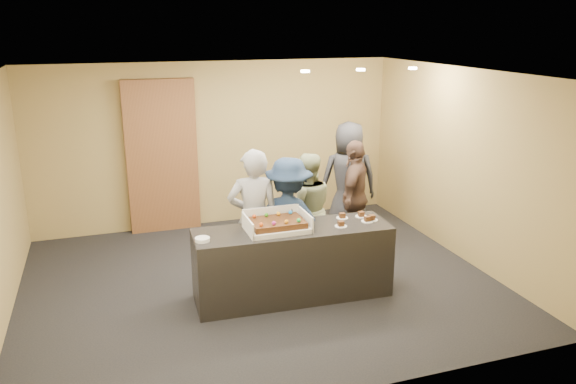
# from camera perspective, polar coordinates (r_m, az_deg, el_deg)

# --- Properties ---
(room) EXTENTS (6.04, 6.00, 2.70)m
(room) POSITION_cam_1_polar(r_m,az_deg,el_deg) (7.02, -3.06, 0.87)
(room) COLOR black
(room) RESTS_ON ground
(serving_counter) EXTENTS (2.43, 0.81, 0.90)m
(serving_counter) POSITION_cam_1_polar(r_m,az_deg,el_deg) (6.95, 0.49, -7.20)
(serving_counter) COLOR black
(serving_counter) RESTS_ON floor
(storage_cabinet) EXTENTS (1.12, 0.15, 2.45)m
(storage_cabinet) POSITION_cam_1_polar(r_m,az_deg,el_deg) (9.20, -12.68, 3.51)
(storage_cabinet) COLOR brown
(storage_cabinet) RESTS_ON floor
(cake_box) EXTENTS (0.74, 0.51, 0.22)m
(cake_box) POSITION_cam_1_polar(r_m,az_deg,el_deg) (6.72, -1.18, -3.45)
(cake_box) COLOR white
(cake_box) RESTS_ON serving_counter
(sheet_cake) EXTENTS (0.63, 0.44, 0.12)m
(sheet_cake) POSITION_cam_1_polar(r_m,az_deg,el_deg) (6.68, -1.12, -3.13)
(sheet_cake) COLOR #3C230D
(sheet_cake) RESTS_ON cake_box
(plate_stack) EXTENTS (0.17, 0.17, 0.04)m
(plate_stack) POSITION_cam_1_polar(r_m,az_deg,el_deg) (6.46, -8.69, -4.78)
(plate_stack) COLOR white
(plate_stack) RESTS_ON serving_counter
(slice_a) EXTENTS (0.15, 0.15, 0.07)m
(slice_a) POSITION_cam_1_polar(r_m,az_deg,el_deg) (6.86, 5.40, -3.32)
(slice_a) COLOR white
(slice_a) RESTS_ON serving_counter
(slice_b) EXTENTS (0.15, 0.15, 0.07)m
(slice_b) POSITION_cam_1_polar(r_m,az_deg,el_deg) (7.15, 5.53, -2.49)
(slice_b) COLOR white
(slice_b) RESTS_ON serving_counter
(slice_c) EXTENTS (0.15, 0.15, 0.07)m
(slice_c) POSITION_cam_1_polar(r_m,az_deg,el_deg) (7.06, 8.06, -2.82)
(slice_c) COLOR white
(slice_c) RESTS_ON serving_counter
(slice_d) EXTENTS (0.15, 0.15, 0.07)m
(slice_d) POSITION_cam_1_polar(r_m,az_deg,el_deg) (7.23, 7.44, -2.33)
(slice_d) COLOR white
(slice_d) RESTS_ON serving_counter
(slice_e) EXTENTS (0.15, 0.15, 0.07)m
(slice_e) POSITION_cam_1_polar(r_m,az_deg,el_deg) (7.12, 8.52, -2.67)
(slice_e) COLOR white
(slice_e) RESTS_ON serving_counter
(person_server_grey) EXTENTS (0.73, 0.54, 1.81)m
(person_server_grey) POSITION_cam_1_polar(r_m,az_deg,el_deg) (7.08, -3.48, -2.78)
(person_server_grey) COLOR gray
(person_server_grey) RESTS_ON floor
(person_sage_man) EXTENTS (0.86, 0.72, 1.60)m
(person_sage_man) POSITION_cam_1_polar(r_m,az_deg,el_deg) (7.78, 1.89, -1.78)
(person_sage_man) COLOR #959F75
(person_sage_man) RESTS_ON floor
(person_navy_man) EXTENTS (1.24, 1.09, 1.66)m
(person_navy_man) POSITION_cam_1_polar(r_m,az_deg,el_deg) (7.23, 0.09, -2.95)
(person_navy_man) COLOR #192A45
(person_navy_man) RESTS_ON floor
(person_brown_extra) EXTENTS (0.93, 1.02, 1.67)m
(person_brown_extra) POSITION_cam_1_polar(r_m,az_deg,el_deg) (8.30, 6.78, -0.41)
(person_brown_extra) COLOR brown
(person_brown_extra) RESTS_ON floor
(person_dark_suit) EXTENTS (1.01, 0.78, 1.83)m
(person_dark_suit) POSITION_cam_1_polar(r_m,az_deg,el_deg) (8.86, 6.14, 1.27)
(person_dark_suit) COLOR #28292E
(person_dark_suit) RESTS_ON floor
(ceiling_spotlights) EXTENTS (1.72, 0.12, 0.03)m
(ceiling_spotlights) POSITION_cam_1_polar(r_m,az_deg,el_deg) (7.81, 7.39, 12.22)
(ceiling_spotlights) COLOR #FFEAC6
(ceiling_spotlights) RESTS_ON ceiling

